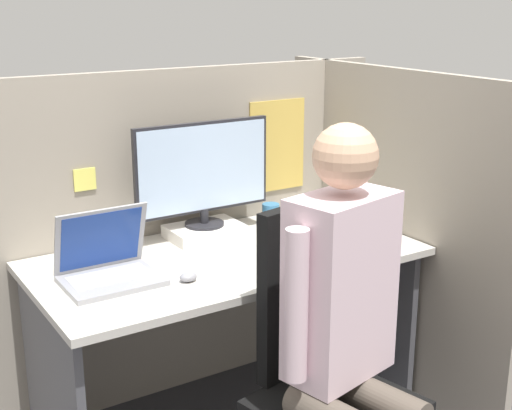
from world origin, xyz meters
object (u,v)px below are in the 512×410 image
(paper_box, at_px, (205,231))
(person, at_px, (348,317))
(monitor, at_px, (203,171))
(office_chair, at_px, (323,365))
(carrot_toy, at_px, (328,259))
(stapler, at_px, (367,224))
(coffee_mug, at_px, (271,213))
(laptop, at_px, (108,268))

(paper_box, relative_size, person, 0.22)
(monitor, height_order, person, person)
(paper_box, xyz_separation_m, person, (-0.04, -1.00, 0.01))
(paper_box, xyz_separation_m, office_chair, (-0.00, -0.83, -0.24))
(carrot_toy, bearing_deg, paper_box, 114.11)
(monitor, distance_m, stapler, 0.76)
(paper_box, relative_size, office_chair, 0.29)
(stapler, bearing_deg, person, -134.21)
(paper_box, height_order, carrot_toy, paper_box)
(office_chair, height_order, coffee_mug, office_chair)
(monitor, bearing_deg, laptop, -154.63)
(monitor, distance_m, person, 1.03)
(stapler, bearing_deg, office_chair, -140.21)
(monitor, bearing_deg, paper_box, -90.00)
(paper_box, distance_m, office_chair, 0.87)
(laptop, height_order, coffee_mug, laptop)
(office_chair, xyz_separation_m, coffee_mug, (0.36, 0.87, 0.26))
(stapler, xyz_separation_m, person, (-0.69, -0.71, 0.02))
(laptop, xyz_separation_m, person, (0.48, -0.76, -0.01))
(paper_box, relative_size, laptop, 0.92)
(stapler, relative_size, person, 0.11)
(paper_box, distance_m, coffee_mug, 0.36)
(paper_box, distance_m, stapler, 0.71)
(paper_box, bearing_deg, office_chair, -90.31)
(paper_box, relative_size, carrot_toy, 1.90)
(stapler, bearing_deg, monitor, 156.11)
(monitor, distance_m, coffee_mug, 0.43)
(laptop, bearing_deg, stapler, -2.06)
(laptop, relative_size, stapler, 2.27)
(office_chair, bearing_deg, coffee_mug, 67.40)
(paper_box, distance_m, laptop, 0.58)
(laptop, bearing_deg, carrot_toy, -21.08)
(monitor, xyz_separation_m, stapler, (0.65, -0.29, -0.26))
(office_chair, bearing_deg, paper_box, 89.69)
(laptop, height_order, office_chair, office_chair)
(paper_box, height_order, coffee_mug, coffee_mug)
(paper_box, xyz_separation_m, coffee_mug, (0.36, 0.03, 0.02))
(laptop, bearing_deg, paper_box, 25.11)
(paper_box, xyz_separation_m, laptop, (-0.52, -0.24, 0.03))
(paper_box, distance_m, carrot_toy, 0.59)
(laptop, distance_m, coffee_mug, 0.92)
(office_chair, height_order, person, person)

